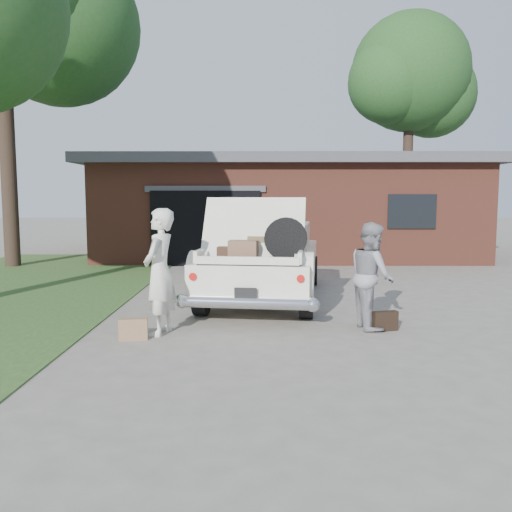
{
  "coord_description": "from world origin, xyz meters",
  "views": [
    {
      "loc": [
        0.04,
        -7.8,
        2.02
      ],
      "look_at": [
        0.0,
        0.6,
        1.1
      ],
      "focal_mm": 38.0,
      "sensor_mm": 36.0,
      "label": 1
    }
  ],
  "objects": [
    {
      "name": "suitcase_right",
      "position": [
        1.96,
        0.24,
        0.15
      ],
      "size": [
        0.41,
        0.22,
        0.3
      ],
      "primitive_type": "cube",
      "rotation": [
        0.0,
        0.0,
        0.27
      ],
      "color": "black",
      "rests_on": "ground"
    },
    {
      "name": "woman_left",
      "position": [
        -1.41,
        0.03,
        0.93
      ],
      "size": [
        0.57,
        0.75,
        1.86
      ],
      "primitive_type": "imported",
      "rotation": [
        0.0,
        0.0,
        -1.78
      ],
      "color": "silver",
      "rests_on": "ground"
    },
    {
      "name": "tree_right",
      "position": [
        6.81,
        16.8,
        7.15
      ],
      "size": [
        5.94,
        5.16,
        10.06
      ],
      "color": "#38281E",
      "rests_on": "ground"
    },
    {
      "name": "suitcase_left",
      "position": [
        -1.73,
        -0.31,
        0.15
      ],
      "size": [
        0.41,
        0.18,
        0.31
      ],
      "primitive_type": "cube",
      "rotation": [
        0.0,
        0.0,
        0.13
      ],
      "color": "#966E4C",
      "rests_on": "ground"
    },
    {
      "name": "woman_right",
      "position": [
        1.78,
        0.43,
        0.82
      ],
      "size": [
        0.72,
        0.87,
        1.64
      ],
      "primitive_type": "imported",
      "rotation": [
        0.0,
        0.0,
        1.7
      ],
      "color": "gray",
      "rests_on": "ground"
    },
    {
      "name": "sedan",
      "position": [
        0.17,
        2.86,
        0.77
      ],
      "size": [
        2.65,
        5.43,
        2.01
      ],
      "rotation": [
        0.0,
        0.0,
        -0.13
      ],
      "color": "white",
      "rests_on": "ground"
    },
    {
      "name": "house",
      "position": [
        0.98,
        11.47,
        1.67
      ],
      "size": [
        12.8,
        7.8,
        3.3
      ],
      "color": "brown",
      "rests_on": "ground"
    },
    {
      "name": "ground",
      "position": [
        0.0,
        0.0,
        0.0
      ],
      "size": [
        90.0,
        90.0,
        0.0
      ],
      "primitive_type": "plane",
      "color": "gray",
      "rests_on": "ground"
    }
  ]
}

